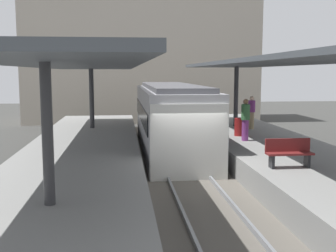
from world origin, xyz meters
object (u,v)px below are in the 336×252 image
object	(u,v)px
commuter_train	(171,118)
passenger_mid_platform	(245,119)
passenger_near_bench	(251,112)
litter_bin	(239,127)
platform_bench	(289,152)

from	to	relation	value
commuter_train	passenger_mid_platform	distance (m)	3.67
passenger_near_bench	passenger_mid_platform	bearing A→B (deg)	-111.41
passenger_mid_platform	litter_bin	bearing A→B (deg)	84.19
platform_bench	litter_bin	distance (m)	6.29
litter_bin	commuter_train	bearing A→B (deg)	162.72
litter_bin	passenger_mid_platform	size ratio (longest dim) A/B	0.46
platform_bench	passenger_mid_platform	bearing A→B (deg)	88.33
commuter_train	passenger_near_bench	world-z (taller)	commuter_train
passenger_near_bench	passenger_mid_platform	distance (m)	3.82
commuter_train	passenger_mid_platform	world-z (taller)	commuter_train
passenger_near_bench	litter_bin	bearing A→B (deg)	-119.64
litter_bin	passenger_near_bench	xyz separation A→B (m)	(1.26, 2.21, 0.46)
litter_bin	passenger_mid_platform	world-z (taller)	passenger_mid_platform
platform_bench	litter_bin	world-z (taller)	platform_bench
litter_bin	passenger_mid_platform	xyz separation A→B (m)	(-0.14, -1.35, 0.51)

